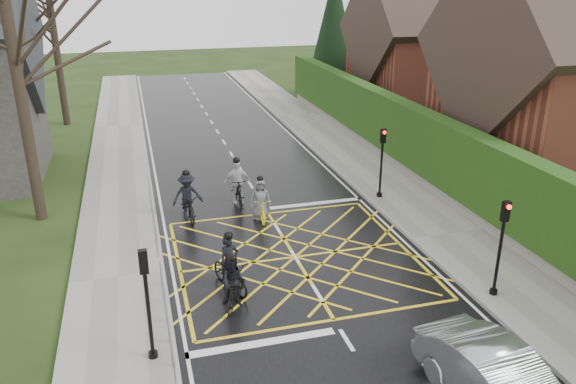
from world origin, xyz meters
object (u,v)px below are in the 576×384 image
cyclist_rear (230,270)px  cyclist_front (237,187)px  cyclist_mid (188,201)px  cyclist_lead (261,204)px  cyclist_back (234,287)px

cyclist_rear → cyclist_front: cyclist_front is taller
cyclist_mid → cyclist_lead: cyclist_mid is taller
cyclist_rear → cyclist_mid: (-0.67, 5.91, 0.12)m
cyclist_lead → cyclist_rear: bearing=-108.9°
cyclist_back → cyclist_lead: 6.42m
cyclist_lead → cyclist_back: bearing=-105.8°
cyclist_rear → cyclist_lead: cyclist_rear is taller
cyclist_rear → cyclist_back: size_ratio=1.23×
cyclist_mid → cyclist_front: 2.44m
cyclist_mid → cyclist_rear: bearing=-89.5°
cyclist_front → cyclist_lead: size_ratio=1.09×
cyclist_mid → cyclist_front: cyclist_front is taller
cyclist_front → cyclist_lead: 1.98m
cyclist_back → cyclist_mid: bearing=119.8°
cyclist_mid → cyclist_front: (2.23, 0.99, 0.02)m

